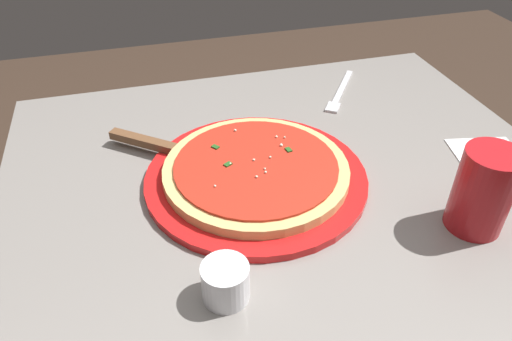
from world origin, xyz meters
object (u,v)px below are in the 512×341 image
serving_plate (256,178)px  cup_small_sauce (226,282)px  pizza (256,169)px  cup_tall_drink (483,191)px  napkin_folded_right (494,163)px  fork (340,93)px  pizza_server (165,148)px

serving_plate → cup_small_sauce: bearing=-114.7°
pizza → cup_tall_drink: cup_tall_drink is taller
serving_plate → pizza: size_ratio=1.20×
napkin_folded_right → fork: (-0.15, 0.29, 0.00)m
pizza_server → cup_tall_drink: bearing=-35.5°
cup_tall_drink → pizza_server: bearing=144.5°
cup_small_sauce → napkin_folded_right: bearing=16.6°
pizza → cup_tall_drink: (0.26, -0.18, 0.04)m
pizza_server → fork: bearing=18.8°
serving_plate → cup_small_sauce: (-0.09, -0.20, 0.02)m
cup_small_sauce → fork: size_ratio=0.35×
cup_tall_drink → napkin_folded_right: bearing=42.7°
pizza → cup_small_sauce: size_ratio=5.01×
fork → pizza_server: bearing=-161.2°
napkin_folded_right → fork: size_ratio=0.89×
pizza → pizza_server: 0.16m
pizza_server → fork: (0.37, 0.13, -0.01)m
napkin_folded_right → fork: fork is taller
cup_tall_drink → cup_small_sauce: (-0.36, -0.03, -0.04)m
serving_plate → pizza_server: (-0.13, 0.10, 0.01)m
serving_plate → napkin_folded_right: 0.39m
cup_small_sauce → fork: cup_small_sauce is taller
pizza_server → napkin_folded_right: size_ratio=1.38×
cup_tall_drink → fork: size_ratio=0.75×
pizza_server → cup_tall_drink: (0.39, -0.28, 0.04)m
fork → cup_small_sauce: bearing=-127.7°
pizza_server → cup_tall_drink: 0.48m
napkin_folded_right → serving_plate: bearing=171.3°
serving_plate → napkin_folded_right: bearing=-8.7°
pizza_server → cup_tall_drink: cup_tall_drink is taller
pizza_server → napkin_folded_right: 0.54m
pizza → pizza_server: pizza is taller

